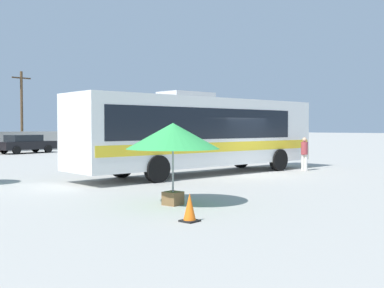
# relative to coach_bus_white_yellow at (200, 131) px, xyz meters

# --- Properties ---
(ground_plane) EXTENTS (300.00, 300.00, 0.00)m
(ground_plane) POSITION_rel_coach_bus_white_yellow_xyz_m (1.49, 8.19, -1.91)
(ground_plane) COLOR #A3A099
(coach_bus_white_yellow) EXTENTS (12.70, 4.19, 3.58)m
(coach_bus_white_yellow) POSITION_rel_coach_bus_white_yellow_xyz_m (0.00, 0.00, 0.00)
(coach_bus_white_yellow) COLOR white
(coach_bus_white_yellow) RESTS_ON ground_plane
(attendant_by_bus_door) EXTENTS (0.40, 0.40, 1.59)m
(attendant_by_bus_door) POSITION_rel_coach_bus_white_yellow_xyz_m (4.74, -2.60, -1.01)
(attendant_by_bus_door) COLOR silver
(attendant_by_bus_door) RESTS_ON ground_plane
(vendor_umbrella_secondary_green) EXTENTS (2.52, 2.52, 2.20)m
(vendor_umbrella_secondary_green) POSITION_rel_coach_bus_white_yellow_xyz_m (-6.73, -4.72, -0.08)
(vendor_umbrella_secondary_green) COLOR gray
(vendor_umbrella_secondary_green) RESTS_ON ground_plane
(parked_car_third_black) EXTENTS (4.69, 2.19, 1.47)m
(parked_car_third_black) POSITION_rel_coach_bus_white_yellow_xyz_m (3.82, 21.38, -1.13)
(parked_car_third_black) COLOR black
(parked_car_third_black) RESTS_ON ground_plane
(utility_pole_near) EXTENTS (1.80, 0.24, 7.18)m
(utility_pole_near) POSITION_rel_coach_bus_white_yellow_xyz_m (6.57, 26.82, 1.86)
(utility_pole_near) COLOR #4C3823
(utility_pole_near) RESTS_ON ground_plane
(traffic_cone_on_apron) EXTENTS (0.36, 0.36, 0.64)m
(traffic_cone_on_apron) POSITION_rel_coach_bus_white_yellow_xyz_m (-8.13, -6.53, -1.60)
(traffic_cone_on_apron) COLOR black
(traffic_cone_on_apron) RESTS_ON ground_plane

